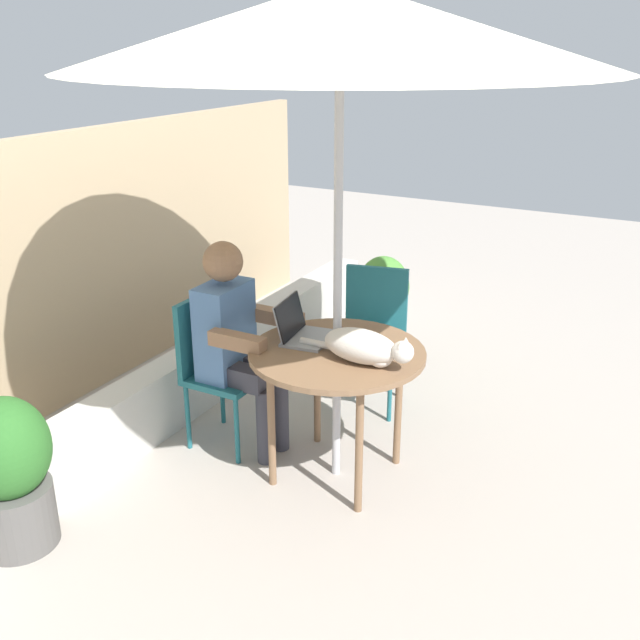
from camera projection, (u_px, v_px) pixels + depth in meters
ground_plane at (336, 473)px, 4.02m from camera, size 14.00×14.00×0.00m
fence_back at (60, 274)px, 4.56m from camera, size 5.54×0.08×1.71m
planter_wall_low at (168, 394)px, 4.45m from camera, size 4.98×0.20×0.41m
patio_table at (337, 363)px, 3.77m from camera, size 0.92×0.92×0.74m
patio_umbrella at (340, 26)px, 3.18m from camera, size 2.50×2.50×2.48m
chair_occupied at (214, 359)px, 4.17m from camera, size 0.40×0.40×0.89m
chair_empty at (373, 326)px, 4.64m from camera, size 0.48×0.48×0.89m
person_seated at (236, 337)px, 4.04m from camera, size 0.48×0.48×1.23m
laptop at (299, 327)px, 3.87m from camera, size 0.33×0.29×0.21m
cat at (365, 347)px, 3.57m from camera, size 0.21×0.65×0.17m
potted_plant_near_fence at (9, 471)px, 3.32m from camera, size 0.41×0.41×0.76m
potted_plant_by_chair at (383, 302)px, 5.30m from camera, size 0.38×0.38×0.78m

